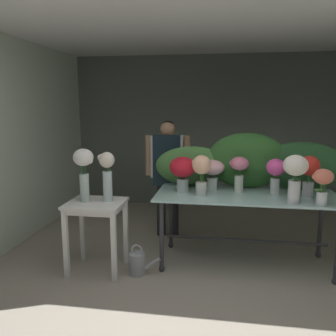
{
  "coord_description": "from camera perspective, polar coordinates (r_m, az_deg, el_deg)",
  "views": [
    {
      "loc": [
        0.24,
        -2.36,
        1.83
      ],
      "look_at": [
        -0.33,
        1.3,
        1.16
      ],
      "focal_mm": 37.43,
      "sensor_mm": 36.0,
      "label": 1
    }
  ],
  "objects": [
    {
      "name": "vase_fuchsia_peonies",
      "position": [
        4.05,
        17.15,
        -0.63
      ],
      "size": [
        0.22,
        0.21,
        0.41
      ],
      "color": "silver",
      "rests_on": "display_table_glass"
    },
    {
      "name": "foliage_backdrop",
      "position": [
        4.31,
        13.21,
        0.68
      ],
      "size": [
        2.26,
        0.29,
        0.67
      ],
      "color": "#477F3D",
      "rests_on": "display_table_glass"
    },
    {
      "name": "ceiling_slab",
      "position": [
        4.43,
        6.08,
        22.12
      ],
      "size": [
        5.05,
        4.06,
        0.12
      ],
      "primitive_type": "cube",
      "color": "silver",
      "rests_on": "wall_back"
    },
    {
      "name": "vase_rosy_freesia",
      "position": [
        4.07,
        11.51,
        -0.27
      ],
      "size": [
        0.22,
        0.21,
        0.41
      ],
      "color": "silver",
      "rests_on": "display_table_glass"
    },
    {
      "name": "wall_back",
      "position": [
        6.32,
        6.79,
        5.77
      ],
      "size": [
        4.93,
        0.12,
        2.68
      ],
      "primitive_type": "cube",
      "color": "slate",
      "rests_on": "ground"
    },
    {
      "name": "vase_cream_lisianthus_tall",
      "position": [
        3.83,
        -9.9,
        -0.88
      ],
      "size": [
        0.19,
        0.16,
        0.54
      ],
      "color": "silver",
      "rests_on": "side_table_white"
    },
    {
      "name": "watering_can",
      "position": [
        3.97,
        -5.0,
        -15.15
      ],
      "size": [
        0.35,
        0.18,
        0.34
      ],
      "color": "#999EA3",
      "rests_on": "ground"
    },
    {
      "name": "vase_crimson_lilies",
      "position": [
        4.01,
        2.44,
        -0.32
      ],
      "size": [
        0.3,
        0.3,
        0.41
      ],
      "color": "silver",
      "rests_on": "display_table_glass"
    },
    {
      "name": "florist",
      "position": [
        4.8,
        -0.05,
        0.35
      ],
      "size": [
        0.62,
        0.24,
        1.62
      ],
      "color": "#232328",
      "rests_on": "ground"
    },
    {
      "name": "vase_ivory_dahlias",
      "position": [
        3.75,
        19.98,
        -0.65
      ],
      "size": [
        0.25,
        0.25,
        0.5
      ],
      "color": "silver",
      "rests_on": "display_table_glass"
    },
    {
      "name": "ground_plane",
      "position": [
        4.7,
        5.44,
        -12.67
      ],
      "size": [
        8.66,
        8.66,
        0.0
      ],
      "primitive_type": "plane",
      "color": "#9E9384"
    },
    {
      "name": "display_table_glass",
      "position": [
        4.09,
        12.55,
        -5.88
      ],
      "size": [
        2.02,
        0.87,
        0.84
      ],
      "color": "#A7D4D1",
      "rests_on": "ground"
    },
    {
      "name": "vase_peach_snapdragons",
      "position": [
        3.85,
        5.45,
        -0.49
      ],
      "size": [
        0.21,
        0.2,
        0.45
      ],
      "color": "silver",
      "rests_on": "display_table_glass"
    },
    {
      "name": "wall_left",
      "position": [
        5.13,
        -23.03,
        4.0
      ],
      "size": [
        0.12,
        4.06,
        2.68
      ],
      "primitive_type": "cube",
      "color": "silver",
      "rests_on": "ground"
    },
    {
      "name": "vase_scarlet_roses",
      "position": [
        4.07,
        22.0,
        -0.56
      ],
      "size": [
        0.22,
        0.22,
        0.45
      ],
      "color": "silver",
      "rests_on": "display_table_glass"
    },
    {
      "name": "vase_blush_anemones",
      "position": [
        4.14,
        7.18,
        -0.36
      ],
      "size": [
        0.31,
        0.28,
        0.36
      ],
      "color": "silver",
      "rests_on": "display_table_glass"
    },
    {
      "name": "vase_white_roses_tall",
      "position": [
        3.85,
        -13.58,
        0.06
      ],
      "size": [
        0.22,
        0.22,
        0.58
      ],
      "color": "silver",
      "rests_on": "side_table_white"
    },
    {
      "name": "side_table_white",
      "position": [
        3.93,
        -11.61,
        -7.23
      ],
      "size": [
        0.61,
        0.53,
        0.79
      ],
      "color": "white",
      "rests_on": "ground"
    },
    {
      "name": "vase_coral_hydrangea",
      "position": [
        3.79,
        23.87,
        -2.19
      ],
      "size": [
        0.21,
        0.19,
        0.37
      ],
      "color": "silver",
      "rests_on": "display_table_glass"
    }
  ]
}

